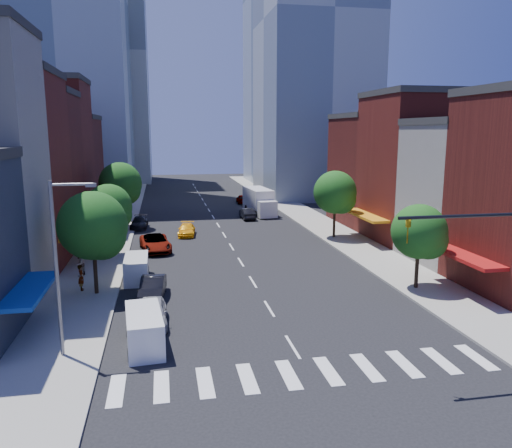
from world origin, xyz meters
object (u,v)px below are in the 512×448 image
at_px(pedestrian_near, 81,278).
at_px(traffic_car_far, 242,199).
at_px(parked_car_second, 153,288).
at_px(cargo_van_near, 144,330).
at_px(cargo_van_far, 136,269).
at_px(parked_car_front, 152,313).
at_px(box_truck, 259,202).
at_px(parked_car_rear, 139,223).
at_px(taxi, 187,230).
at_px(parked_car_third, 155,243).
at_px(traffic_car_oncoming, 247,213).
at_px(pedestrian_far, 80,264).

bearing_deg(pedestrian_near, traffic_car_far, -30.88).
distance_m(parked_car_second, cargo_van_near, 8.12).
bearing_deg(cargo_van_far, parked_car_front, -82.31).
distance_m(cargo_van_near, box_truck, 44.39).
height_order(parked_car_front, parked_car_rear, parked_car_front).
bearing_deg(box_truck, taxi, -135.21).
relative_size(parked_car_second, parked_car_third, 0.79).
height_order(cargo_van_far, traffic_car_oncoming, cargo_van_far).
height_order(taxi, box_truck, box_truck).
bearing_deg(parked_car_front, cargo_van_near, -97.01).
bearing_deg(parked_car_rear, pedestrian_near, -94.10).
bearing_deg(parked_car_second, parked_car_rear, 99.34).
height_order(parked_car_rear, pedestrian_far, pedestrian_far).
xyz_separation_m(parked_car_rear, cargo_van_near, (1.64, -34.34, 0.30)).
bearing_deg(parked_car_front, parked_car_third, 89.46).
height_order(parked_car_third, cargo_van_far, cargo_van_far).
distance_m(parked_car_third, traffic_car_far, 33.22).
relative_size(cargo_van_near, cargo_van_far, 1.07).
bearing_deg(pedestrian_far, parked_car_rear, -170.27).
bearing_deg(pedestrian_near, parked_car_front, -151.81).
xyz_separation_m(traffic_car_oncoming, box_truck, (2.34, 3.70, 0.94)).
distance_m(parked_car_second, pedestrian_far, 8.43).
relative_size(cargo_van_near, pedestrian_near, 2.50).
xyz_separation_m(parked_car_rear, traffic_car_far, (15.44, 18.26, 0.04)).
bearing_deg(parked_car_third, parked_car_second, -97.15).
bearing_deg(cargo_van_near, taxi, 77.64).
relative_size(parked_car_rear, traffic_car_far, 1.10).
xyz_separation_m(parked_car_rear, taxi, (5.36, -5.31, -0.03)).
xyz_separation_m(taxi, traffic_car_far, (10.08, 23.57, 0.08)).
xyz_separation_m(parked_car_front, cargo_van_near, (-0.36, -3.20, 0.22)).
bearing_deg(box_truck, pedestrian_far, -131.15).
xyz_separation_m(parked_car_front, taxi, (3.36, 25.83, -0.10)).
xyz_separation_m(box_truck, pedestrian_near, (-19.26, -31.52, -0.58)).
relative_size(parked_car_front, parked_car_second, 0.96).
relative_size(parked_car_front, traffic_car_far, 1.04).
bearing_deg(traffic_car_far, cargo_van_near, 78.26).
bearing_deg(taxi, cargo_van_far, -100.10).
bearing_deg(taxi, pedestrian_near, -108.56).
bearing_deg(parked_car_rear, traffic_car_far, 53.12).
height_order(cargo_van_near, pedestrian_far, pedestrian_far).
relative_size(box_truck, pedestrian_far, 4.72).
bearing_deg(parked_car_front, pedestrian_near, 124.76).
distance_m(cargo_van_near, traffic_car_oncoming, 40.14).
bearing_deg(box_truck, cargo_van_near, -114.46).
height_order(parked_car_second, cargo_van_near, cargo_van_near).
height_order(parked_car_rear, cargo_van_far, cargo_van_far).
height_order(parked_car_rear, pedestrian_near, pedestrian_near).
bearing_deg(parked_car_front, traffic_car_oncoming, 70.86).
height_order(parked_car_rear, box_truck, box_truck).
bearing_deg(parked_car_second, taxi, 85.83).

